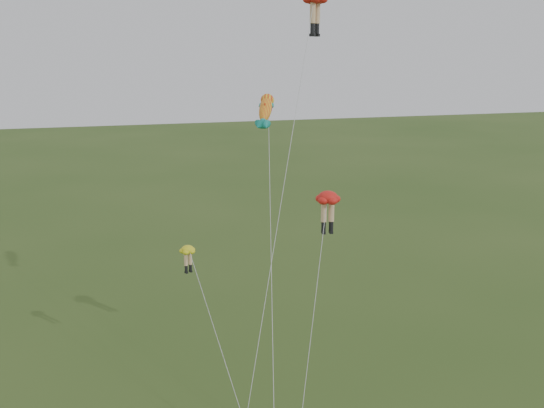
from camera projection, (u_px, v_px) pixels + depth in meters
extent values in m
cylinder|color=#E8BA89|center=(313.00, 13.00, 36.84)|extent=(0.35, 0.35, 1.21)
cylinder|color=black|center=(313.00, 28.00, 37.06)|extent=(0.27, 0.27, 0.60)
cube|color=black|center=(312.00, 35.00, 37.16)|extent=(0.36, 0.40, 0.18)
cylinder|color=#E8BA89|center=(317.00, 13.00, 37.21)|extent=(0.35, 0.35, 1.21)
cylinder|color=black|center=(317.00, 29.00, 37.43)|extent=(0.27, 0.27, 0.60)
cube|color=black|center=(317.00, 35.00, 37.52)|extent=(0.36, 0.40, 0.18)
cylinder|color=silver|center=(281.00, 204.00, 33.60)|extent=(7.60, 10.67, 23.63)
ellipsoid|color=red|center=(328.00, 197.00, 33.89)|extent=(1.57, 1.57, 0.73)
cylinder|color=#E8BA89|center=(324.00, 212.00, 34.06)|extent=(0.32, 0.32, 1.11)
cylinder|color=black|center=(324.00, 226.00, 34.26)|extent=(0.25, 0.25, 0.55)
cube|color=black|center=(323.00, 232.00, 34.35)|extent=(0.21, 0.34, 0.16)
cylinder|color=#E8BA89|center=(331.00, 212.00, 34.14)|extent=(0.32, 0.32, 1.11)
cylinder|color=black|center=(331.00, 226.00, 34.35)|extent=(0.25, 0.25, 0.55)
cube|color=black|center=(331.00, 232.00, 34.43)|extent=(0.21, 0.34, 0.16)
cylinder|color=silver|center=(313.00, 318.00, 32.28)|extent=(3.61, 5.53, 12.46)
ellipsoid|color=yellow|center=(188.00, 249.00, 35.85)|extent=(1.33, 1.33, 0.50)
cylinder|color=#E8BA89|center=(186.00, 259.00, 35.90)|extent=(0.22, 0.22, 0.76)
cylinder|color=black|center=(186.00, 268.00, 36.04)|extent=(0.17, 0.17, 0.38)
cube|color=black|center=(186.00, 272.00, 36.10)|extent=(0.21, 0.25, 0.11)
cylinder|color=#E8BA89|center=(190.00, 258.00, 36.10)|extent=(0.22, 0.22, 0.76)
cylinder|color=black|center=(190.00, 267.00, 36.23)|extent=(0.17, 0.17, 0.38)
cube|color=black|center=(191.00, 271.00, 36.29)|extent=(0.21, 0.25, 0.11)
cylinder|color=silver|center=(219.00, 344.00, 33.23)|extent=(1.94, 8.42, 8.90)
ellipsoid|color=yellow|center=(266.00, 108.00, 38.09)|extent=(1.91, 2.77, 2.16)
sphere|color=yellow|center=(266.00, 108.00, 38.09)|extent=(1.33, 1.51, 1.25)
cone|color=teal|center=(266.00, 108.00, 38.09)|extent=(1.11, 1.32, 1.22)
cone|color=teal|center=(266.00, 108.00, 38.09)|extent=(1.11, 1.32, 1.22)
cone|color=teal|center=(266.00, 108.00, 38.09)|extent=(0.63, 0.74, 0.68)
cone|color=teal|center=(266.00, 108.00, 38.09)|extent=(0.63, 0.74, 0.68)
cone|color=red|center=(266.00, 108.00, 38.09)|extent=(0.67, 0.77, 0.66)
cylinder|color=silver|center=(270.00, 262.00, 34.74)|extent=(2.63, 10.79, 16.57)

